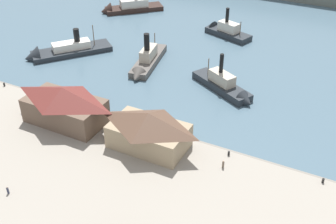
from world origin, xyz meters
The scene contains 15 objects.
ground_plane centered at (0.00, 0.00, 0.00)m, with size 320.00×320.00×0.00m, color #476070.
quay_promenade centered at (0.00, -22.00, 0.60)m, with size 110.00×36.00×1.20m, color gray.
seawall_edge centered at (0.00, -3.60, 0.50)m, with size 110.00×0.80×1.00m, color slate.
ferry_shed_east_terminal centered at (-18.44, -10.29, 5.55)m, with size 17.54×9.51×8.57m.
ferry_shed_central_terminal centered at (2.05, -9.73, 5.22)m, with size 15.62×9.47×7.91m.
pedestrian_walking_west centered at (-13.29, -32.93, 1.90)m, with size 0.38×0.38×1.54m.
pedestrian_near_east_shed centered at (17.81, -9.27, 1.98)m, with size 0.42×0.42×1.71m.
mooring_post_west centered at (35.41, -4.91, 1.65)m, with size 0.44×0.44×0.90m, color black.
mooring_post_east centered at (-42.59, -4.90, 1.65)m, with size 0.44×0.44×0.90m, color black.
mooring_post_center_west centered at (17.49, -5.26, 1.65)m, with size 0.44×0.44×0.90m, color black.
ferry_departing_north centered at (-5.95, 54.31, 1.55)m, with size 17.45×10.17×10.78m.
ferry_mid_harbor centered at (-46.02, 59.03, 1.46)m, with size 20.85×20.33×10.40m.
ferry_near_quay centered at (7.77, 19.58, 1.56)m, with size 19.51×13.34×10.82m.
ferry_approaching_west centered at (-17.07, 22.69, 1.62)m, with size 8.96×22.62×10.84m.
ferry_moored_east centered at (-43.60, 17.60, 1.16)m, with size 21.01×23.73×10.11m.
Camera 1 is at (36.00, -67.73, 53.10)m, focal length 44.50 mm.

